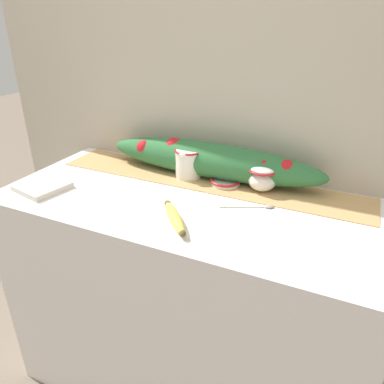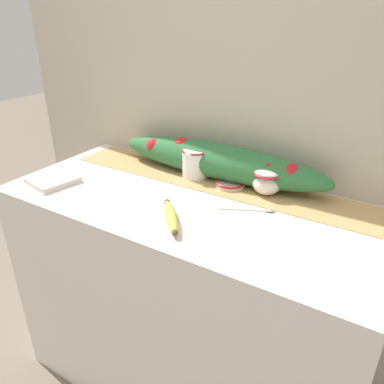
{
  "view_description": "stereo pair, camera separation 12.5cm",
  "coord_description": "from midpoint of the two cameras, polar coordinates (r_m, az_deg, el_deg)",
  "views": [
    {
      "loc": [
        0.51,
        -1.05,
        1.51
      ],
      "look_at": [
        0.03,
        -0.03,
        0.96
      ],
      "focal_mm": 35.0,
      "sensor_mm": 36.0,
      "label": 1
    },
    {
      "loc": [
        0.62,
        -0.99,
        1.51
      ],
      "look_at": [
        0.03,
        -0.03,
        0.96
      ],
      "focal_mm": 35.0,
      "sensor_mm": 36.0,
      "label": 2
    }
  ],
  "objects": [
    {
      "name": "small_dish",
      "position": [
        1.42,
        8.39,
        1.29
      ],
      "size": [
        0.12,
        0.12,
        0.02
      ],
      "color": "white",
      "rests_on": "countertop"
    },
    {
      "name": "poinsettia_garland",
      "position": [
        1.46,
        6.35,
        4.69
      ],
      "size": [
        0.89,
        0.15,
        0.14
      ],
      "color": "#2D6B38",
      "rests_on": "countertop"
    },
    {
      "name": "table_runner",
      "position": [
        1.46,
        5.66,
        1.65
      ],
      "size": [
        1.23,
        0.21,
        0.0
      ],
      "primitive_type": "cube",
      "color": "tan",
      "rests_on": "countertop"
    },
    {
      "name": "countertop",
      "position": [
        1.57,
        1.77,
        -16.2
      ],
      "size": [
        1.34,
        0.61,
        0.91
      ],
      "primitive_type": "cube",
      "color": "silver",
      "rests_on": "ground_plane"
    },
    {
      "name": "ground_plane",
      "position": [
        1.9,
        1.56,
        -26.4
      ],
      "size": [
        12.0,
        12.0,
        0.0
      ],
      "primitive_type": "plane",
      "color": "#7A6B5B"
    },
    {
      "name": "back_wall",
      "position": [
        1.49,
        8.55,
        13.77
      ],
      "size": [
        2.14,
        0.04,
        2.4
      ],
      "primitive_type": "cube",
      "color": "#B7AD99",
      "rests_on": "ground_plane"
    },
    {
      "name": "sugar_bowl",
      "position": [
        1.36,
        13.97,
        1.74
      ],
      "size": [
        0.11,
        0.11,
        0.12
      ],
      "color": "white",
      "rests_on": "countertop"
    },
    {
      "name": "banana",
      "position": [
        1.17,
        -0.22,
        -3.81
      ],
      "size": [
        0.16,
        0.18,
        0.04
      ],
      "rotation": [
        0.0,
        0.0,
        -0.85
      ],
      "color": "#DBCC4C",
      "rests_on": "countertop"
    },
    {
      "name": "cream_pitcher",
      "position": [
        1.47,
        3.01,
        4.55
      ],
      "size": [
        0.11,
        0.13,
        0.12
      ],
      "color": "white",
      "rests_on": "countertop"
    },
    {
      "name": "napkin_stack",
      "position": [
        1.51,
        -18.25,
        1.72
      ],
      "size": [
        0.19,
        0.19,
        0.02
      ],
      "primitive_type": "cube",
      "rotation": [
        0.0,
        0.0,
        -0.2
      ],
      "color": "silver",
      "rests_on": "countertop"
    },
    {
      "name": "spoon",
      "position": [
        1.27,
        13.71,
        -2.8
      ],
      "size": [
        0.17,
        0.09,
        0.01
      ],
      "rotation": [
        0.0,
        0.0,
        0.44
      ],
      "color": "#A89E89",
      "rests_on": "countertop"
    }
  ]
}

